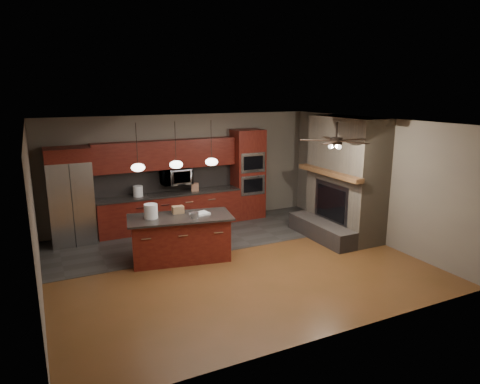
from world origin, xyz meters
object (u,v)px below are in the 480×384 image
white_bucket (151,211)px  paint_tray (200,214)px  counter_box (195,187)px  oven_tower (248,174)px  counter_bucket (138,191)px  cardboard_box (178,210)px  kitchen_island (181,238)px  microwave (176,176)px  paint_can (195,215)px  refrigerator (70,196)px

white_bucket → paint_tray: white_bucket is taller
paint_tray → counter_box: 2.19m
counter_box → oven_tower: bearing=18.2°
counter_bucket → paint_tray: bearing=-70.4°
oven_tower → cardboard_box: (-2.55, -1.83, -0.20)m
kitchen_island → paint_tray: 0.63m
microwave → white_bucket: bearing=-120.0°
paint_can → counter_box: counter_box is taller
counter_bucket → counter_box: counter_bucket is taller
microwave → paint_can: 2.40m
kitchen_island → paint_can: bearing=-31.1°
oven_tower → paint_can: size_ratio=14.75×
oven_tower → refrigerator: size_ratio=1.09×
refrigerator → paint_tray: 3.07m
refrigerator → paint_can: size_ratio=13.48×
white_bucket → paint_can: bearing=-23.6°
refrigerator → counter_bucket: refrigerator is taller
paint_tray → oven_tower: bearing=33.9°
counter_box → refrigerator: bearing=-162.8°
oven_tower → white_bucket: size_ratio=8.29×
paint_tray → counter_bucket: size_ratio=1.39×
counter_bucket → counter_box: (1.43, -0.05, -0.03)m
paint_can → counter_bucket: size_ratio=0.62×
microwave → kitchen_island: 2.38m
kitchen_island → white_bucket: 0.82m
counter_box → cardboard_box: bearing=-103.3°
counter_bucket → white_bucket: bearing=-95.6°
oven_tower → paint_can: 3.29m
white_bucket → paint_can: white_bucket is taller
microwave → paint_tray: (-0.21, -2.19, -0.36)m
refrigerator → paint_can: (2.11, -2.22, -0.11)m
kitchen_island → cardboard_box: bearing=91.2°
microwave → paint_can: microwave is taller
paint_tray → counter_bucket: (-0.76, 2.14, 0.09)m
paint_can → kitchen_island: bearing=138.3°
cardboard_box → microwave: bearing=76.6°
microwave → kitchen_island: size_ratio=0.33×
oven_tower → counter_bucket: 2.95m
cardboard_box → counter_box: counter_box is taller
refrigerator → oven_tower: bearing=0.9°
microwave → counter_box: size_ratio=3.65×
paint_can → counter_box: 2.40m
paint_can → cardboard_box: 0.50m
oven_tower → kitchen_island: bearing=-141.2°
kitchen_island → white_bucket: bearing=177.3°
kitchen_island → paint_can: size_ratio=13.66×
microwave → cardboard_box: bearing=-106.8°
kitchen_island → counter_box: 2.36m
oven_tower → white_bucket: (-3.14, -1.95, -0.13)m
kitchen_island → counter_box: counter_box is taller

